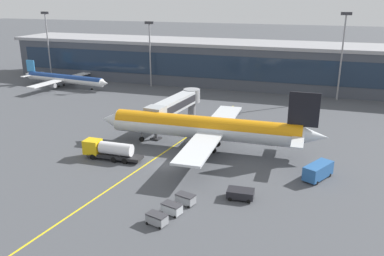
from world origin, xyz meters
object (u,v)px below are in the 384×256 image
Objects in this scene: baggage_cart_0 at (157,219)px; commuter_jet_far at (64,79)px; fuel_tanker at (109,150)px; pushback_tug at (240,193)px; baggage_cart_1 at (172,208)px; baggage_cart_2 at (186,199)px; lavatory_truck at (318,171)px; main_airliner at (206,128)px.

commuter_jet_far is (-59.08, 65.21, 1.94)m from baggage_cart_0.
fuel_tanker is 2.75× the size of pushback_tug.
commuter_jet_far reaches higher than baggage_cart_1.
baggage_cart_1 is (-7.75, -7.02, -0.07)m from pushback_tug.
baggage_cart_1 and baggage_cart_2 have the same top height.
fuel_tanker is 22.56m from baggage_cart_1.
baggage_cart_2 is at bearing 74.38° from baggage_cart_1.
baggage_cart_1 is at bearing -39.39° from fuel_tanker.
commuter_jet_far is at bearing 150.13° from lavatory_truck.
baggage_cart_0 is 1.00× the size of baggage_cart_1.
baggage_cart_0 is at bearing -130.43° from pushback_tug.
commuter_jet_far is (-42.53, 47.83, 0.98)m from fuel_tanker.
lavatory_truck is at bearing -29.87° from commuter_jet_far.
baggage_cart_2 is at bearing -44.16° from commuter_jet_far.
main_airliner is at bearing -33.08° from commuter_jet_far.
commuter_jet_far is at bearing 131.64° from fuel_tanker.
commuter_jet_far reaches higher than pushback_tug.
main_airliner reaches higher than pushback_tug.
main_airliner is 14.74× the size of baggage_cart_0.
main_airliner is at bearing 120.04° from pushback_tug.
main_airliner is at bearing 93.32° from baggage_cart_0.
lavatory_truck is (20.54, -7.37, -2.74)m from main_airliner.
lavatory_truck reaches higher than pushback_tug.
baggage_cart_1 is (0.86, 3.08, 0.00)m from baggage_cart_0.
main_airliner is 1.31× the size of commuter_jet_far.
fuel_tanker reaches higher than pushback_tug.
lavatory_truck is 0.19× the size of commuter_jet_far.
fuel_tanker reaches higher than baggage_cart_2.
baggage_cart_0 is at bearing -46.40° from fuel_tanker.
lavatory_truck is 22.35m from baggage_cart_2.
baggage_cart_0 is 1.00× the size of baggage_cart_2.
commuter_jet_far reaches higher than baggage_cart_0.
pushback_tug is 1.33× the size of baggage_cart_2.
commuter_jet_far is (-67.69, 55.11, 1.88)m from pushback_tug.
pushback_tug is (10.22, -17.67, -3.32)m from main_airliner.
commuter_jet_far is (-78.01, 44.80, 1.30)m from lavatory_truck.
fuel_tanker is 21.47m from baggage_cart_2.
baggage_cart_0 is 6.40m from baggage_cart_2.
fuel_tanker is 0.33× the size of commuter_jet_far.
main_airliner is 68.60m from commuter_jet_far.
main_airliner is 14.74× the size of baggage_cart_1.
commuter_jet_far is at bearing 132.18° from baggage_cart_0.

